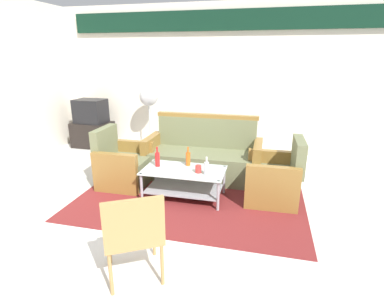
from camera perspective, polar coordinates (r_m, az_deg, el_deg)
ground_plane at (r=3.68m, az=-4.11°, el=-12.63°), size 14.00×14.00×0.00m
wall_back at (r=6.15m, az=4.57°, el=14.33°), size 6.52×0.19×2.80m
rug at (r=4.29m, az=-0.01°, el=-7.77°), size 3.02×2.22×0.01m
couch at (r=4.82m, az=2.10°, el=-0.83°), size 1.80×0.74×0.96m
armchair_left at (r=4.67m, az=-12.76°, el=-2.29°), size 0.70×0.76×0.85m
armchair_right at (r=4.21m, az=15.17°, el=-4.75°), size 0.71×0.77×0.85m
coffee_table at (r=4.12m, az=-1.51°, el=-4.85°), size 1.10×0.60×0.40m
bottle_clear at (r=3.88m, az=2.73°, el=-2.73°), size 0.06×0.06×0.24m
bottle_red at (r=4.18m, az=-6.51°, el=-1.03°), size 0.06×0.06×0.28m
bottle_orange at (r=4.19m, az=-0.74°, el=-0.95°), size 0.06×0.06×0.27m
cup at (r=3.95m, az=1.20°, el=-2.93°), size 0.08×0.08×0.10m
tv_stand at (r=6.78m, az=-18.07°, el=3.42°), size 0.80×0.50×0.52m
television at (r=6.68m, az=-18.48°, el=7.57°), size 0.62×0.48×0.48m
pedestal_fan at (r=6.10m, az=-8.12°, el=9.81°), size 0.36×0.36×1.27m
wicker_chair at (r=2.63m, az=-10.96°, el=-14.01°), size 0.66×0.66×0.84m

